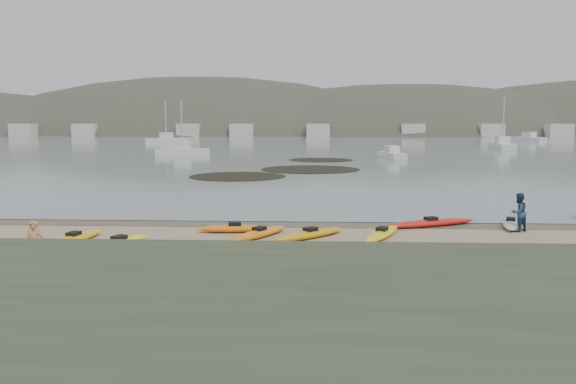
{
  "coord_description": "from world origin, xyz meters",
  "views": [
    {
      "loc": [
        1.26,
        -27.13,
        4.96
      ],
      "look_at": [
        0.0,
        0.0,
        1.5
      ],
      "focal_mm": 35.0,
      "sensor_mm": 36.0,
      "label": 1
    }
  ],
  "objects": [
    {
      "name": "moored_boats",
      "position": [
        10.66,
        80.84,
        0.59
      ],
      "size": [
        90.73,
        69.13,
        1.27
      ],
      "color": "silver",
      "rests_on": "ground"
    },
    {
      "name": "person_east",
      "position": [
        10.45,
        -1.85,
        0.88
      ],
      "size": [
        1.08,
        1.02,
        1.75
      ],
      "primitive_type": "imported",
      "rotation": [
        0.0,
        0.0,
        3.71
      ],
      "color": "navy",
      "rests_on": "ground"
    },
    {
      "name": "wet_sand",
      "position": [
        0.0,
        -0.3,
        0.0
      ],
      "size": [
        60.0,
        60.0,
        0.0
      ],
      "primitive_type": "plane",
      "color": "brown",
      "rests_on": "ground"
    },
    {
      "name": "person_west",
      "position": [
        -8.1,
        -9.14,
        0.82
      ],
      "size": [
        0.61,
        0.42,
        1.64
      ],
      "primitive_type": "imported",
      "rotation": [
        0.0,
        0.0,
        0.04
      ],
      "color": "tan",
      "rests_on": "ground"
    },
    {
      "name": "kelp_mats",
      "position": [
        -0.76,
        31.08,
        0.03
      ],
      "size": [
        15.95,
        29.55,
        0.04
      ],
      "color": "black",
      "rests_on": "water"
    },
    {
      "name": "bluff",
      "position": [
        0.0,
        -17.5,
        1.0
      ],
      "size": [
        60.0,
        8.0,
        2.0
      ],
      "primitive_type": "cube",
      "color": "#475138",
      "rests_on": "ground"
    },
    {
      "name": "kayaks",
      "position": [
        0.76,
        -3.15,
        0.17
      ],
      "size": [
        20.56,
        8.18,
        0.34
      ],
      "color": "gold",
      "rests_on": "ground"
    },
    {
      "name": "far_hills",
      "position": [
        39.38,
        193.97,
        -15.93
      ],
      "size": [
        550.0,
        135.0,
        80.0
      ],
      "color": "#384235",
      "rests_on": "ground"
    },
    {
      "name": "water",
      "position": [
        0.0,
        300.0,
        0.01
      ],
      "size": [
        1200.0,
        1200.0,
        0.0
      ],
      "primitive_type": "plane",
      "color": "slate",
      "rests_on": "ground"
    },
    {
      "name": "far_town",
      "position": [
        6.0,
        145.0,
        2.0
      ],
      "size": [
        199.0,
        5.0,
        4.0
      ],
      "color": "beige",
      "rests_on": "ground"
    },
    {
      "name": "ground",
      "position": [
        0.0,
        0.0,
        0.0
      ],
      "size": [
        600.0,
        600.0,
        0.0
      ],
      "primitive_type": "plane",
      "color": "tan",
      "rests_on": "ground"
    }
  ]
}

